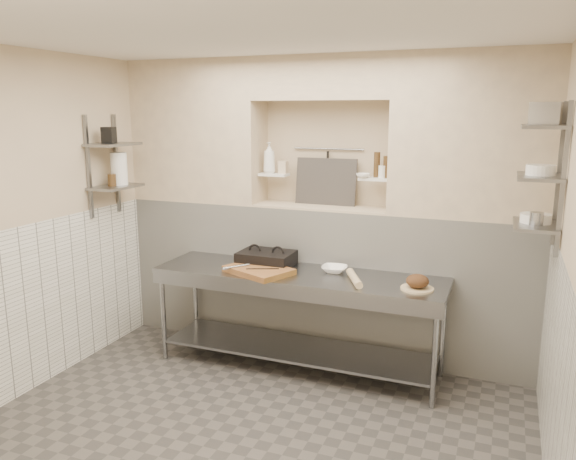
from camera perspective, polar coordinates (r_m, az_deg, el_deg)
The scene contains 47 objects.
floor at distance 4.36m, azimuth -4.39°, elevation -20.75°, with size 4.00×3.90×0.10m, color #4A4541.
ceiling at distance 3.71m, azimuth -5.15°, elevation 20.39°, with size 4.00×3.90×0.10m, color silver.
wall_left at distance 5.02m, azimuth -26.27°, elevation 0.34°, with size 0.10×3.90×2.80m, color #CEB791.
wall_back at distance 5.61m, azimuth 4.30°, elevation 2.65°, with size 4.00×0.10×2.80m, color #CEB791.
backwall_lower at distance 5.53m, azimuth 3.41°, elevation -4.91°, with size 4.00×0.40×1.40m, color white.
alcove_sill at distance 5.37m, azimuth 3.51°, elevation 2.36°, with size 1.30×0.40×0.02m, color #CEB791.
backwall_pillar_left at distance 5.84m, azimuth -9.04°, elevation 9.82°, with size 1.35×0.40×1.40m, color #CEB791.
backwall_pillar_right at distance 5.05m, azimuth 18.24°, elevation 9.06°, with size 1.35×0.40×1.40m, color #CEB791.
backwall_header at distance 5.30m, azimuth 3.68°, elevation 15.14°, with size 1.30×0.40×0.40m, color #CEB791.
wainscot_left at distance 5.15m, azimuth -25.09°, elevation -7.37°, with size 0.02×3.90×1.40m, color white.
wainscot_right at distance 3.68m, azimuth 25.72°, elevation -15.17°, with size 0.02×3.90×1.40m, color white.
alcove_shelf_left at distance 5.50m, azimuth -1.43°, elevation 5.66°, with size 0.28×0.16×0.03m, color white.
alcove_shelf_right at distance 5.20m, azimuth 8.82°, elevation 5.15°, with size 0.28×0.16×0.03m, color white.
utensil_rail at distance 5.47m, azimuth 4.14°, elevation 8.22°, with size 0.02×0.02×0.70m, color gray.
hanging_steel at distance 5.46m, azimuth 4.05°, elevation 6.43°, with size 0.02×0.02×0.30m, color black.
splash_panel at distance 5.43m, azimuth 3.87°, elevation 4.92°, with size 0.60×0.02×0.45m, color #383330.
shelf_rail_left_a at distance 5.82m, azimuth -17.03°, elevation 6.48°, with size 0.03×0.03×0.95m, color slate.
shelf_rail_left_b at distance 5.51m, azimuth -19.61°, elevation 6.03°, with size 0.03×0.03×0.95m, color slate.
wall_shelf_left_lower at distance 5.60m, azimuth -17.08°, elevation 4.22°, with size 0.30×0.50×0.03m, color slate.
wall_shelf_left_upper at distance 5.56m, azimuth -17.34°, elevation 8.30°, with size 0.30×0.50×0.03m, color slate.
shelf_rail_right_a at distance 4.57m, azimuth 25.81°, elevation 5.09°, with size 0.03×0.03×1.05m, color slate.
shelf_rail_right_b at distance 4.18m, azimuth 26.17°, elevation 4.51°, with size 0.03×0.03×1.05m, color slate.
wall_shelf_right_lower at distance 4.42m, azimuth 23.83°, elevation 0.45°, with size 0.30×0.50×0.03m, color slate.
wall_shelf_right_mid at distance 4.37m, azimuth 24.21°, elevation 4.96°, with size 0.30×0.50×0.03m, color slate.
wall_shelf_right_upper at distance 4.34m, azimuth 24.61°, elevation 9.53°, with size 0.30×0.50×0.03m, color slate.
prep_table at distance 5.05m, azimuth 0.99°, elevation -7.24°, with size 2.60×0.70×0.90m.
panini_press at distance 5.20m, azimuth -2.21°, elevation -2.94°, with size 0.49×0.36×0.13m.
cutting_board at distance 4.99m, azimuth -2.99°, elevation -4.10°, with size 0.56×0.39×0.05m, color brown.
knife_blade at distance 4.93m, azimuth -2.60°, elevation -3.99°, with size 0.29×0.03×0.01m, color gray.
tongs at distance 4.99m, azimuth -5.33°, elevation -3.73°, with size 0.02×0.02×0.26m, color gray.
mixing_bowl at distance 5.02m, azimuth 4.74°, elevation -3.98°, with size 0.23×0.23×0.06m, color white.
rolling_pin at distance 4.75m, azimuth 6.75°, elevation -4.89°, with size 0.06×0.06×0.42m, color tan.
bread_board at distance 4.65m, azimuth 12.98°, elevation -5.81°, with size 0.27×0.27×0.02m, color tan.
bread_loaf at distance 4.63m, azimuth 13.02°, elevation -5.08°, with size 0.18×0.18×0.11m, color #4C2D19.
bottle_soap at distance 5.47m, azimuth -1.91°, elevation 7.34°, with size 0.12×0.12×0.30m, color white.
jar_alcove at distance 5.48m, azimuth -0.48°, elevation 6.39°, with size 0.08×0.08×0.12m, color #CEB791.
bowl_alcove at distance 5.16m, azimuth 7.64°, elevation 5.51°, with size 0.13×0.13×0.04m, color white.
condiment_a at distance 5.17m, azimuth 9.94°, elevation 6.33°, with size 0.05×0.05×0.20m, color #3E2914.
condiment_b at distance 5.21m, azimuth 9.02°, elevation 6.58°, with size 0.06×0.06×0.23m, color #3E2914.
condiment_c at distance 5.16m, azimuth 9.53°, elevation 5.85°, with size 0.06×0.06×0.11m, color white.
jug_left at distance 5.63m, azimuth -16.78°, elevation 5.98°, with size 0.15×0.15×0.31m, color white.
jar_left at distance 5.55m, azimuth -17.45°, elevation 4.86°, with size 0.08×0.08×0.12m, color #3E2914.
box_left_upper at distance 5.52m, azimuth -17.74°, elevation 9.16°, with size 0.11×0.11×0.15m, color black.
bowl_right at distance 4.44m, azimuth 23.86°, elevation 1.09°, with size 0.22×0.22×0.06m, color white.
canister_right at distance 4.34m, azimuth 23.92°, elevation 1.05°, with size 0.09×0.09×0.09m, color gray.
bowl_right_mid at distance 4.35m, azimuth 24.27°, elevation 5.58°, with size 0.20×0.20×0.07m, color white.
basket_right at distance 4.33m, azimuth 24.72°, elevation 10.70°, with size 0.20×0.24×0.15m, color gray.
Camera 1 is at (1.63, -3.29, 2.30)m, focal length 35.00 mm.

